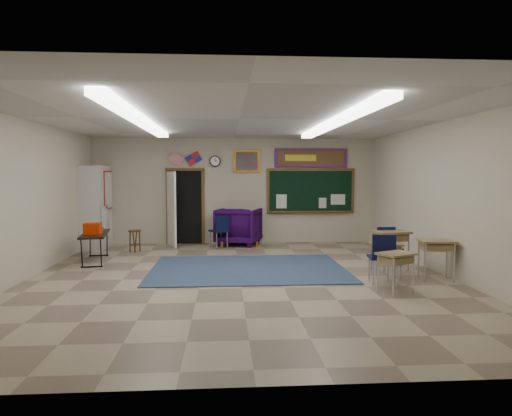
{
  "coord_description": "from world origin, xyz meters",
  "views": [
    {
      "loc": [
        -0.28,
        -8.57,
        1.95
      ],
      "look_at": [
        0.41,
        1.5,
        1.23
      ],
      "focal_mm": 32.0,
      "sensor_mm": 36.0,
      "label": 1
    }
  ],
  "objects": [
    {
      "name": "wall_flags",
      "position": [
        -1.4,
        4.44,
        2.48
      ],
      "size": [
        1.16,
        0.06,
        0.7
      ],
      "primitive_type": null,
      "color": "red",
      "rests_on": "back_wall"
    },
    {
      "name": "floor",
      "position": [
        0.0,
        0.0,
        0.0
      ],
      "size": [
        9.0,
        9.0,
        0.0
      ],
      "primitive_type": "plane",
      "color": "gray",
      "rests_on": "ground"
    },
    {
      "name": "fluorescent_strips",
      "position": [
        0.0,
        0.0,
        2.94
      ],
      "size": [
        3.86,
        6.0,
        0.1
      ],
      "primitive_type": null,
      "color": "white",
      "rests_on": "ceiling"
    },
    {
      "name": "left_wall",
      "position": [
        -4.0,
        0.0,
        1.5
      ],
      "size": [
        0.04,
        9.0,
        3.0
      ],
      "primitive_type": "cube",
      "color": "#B2AB90",
      "rests_on": "floor"
    },
    {
      "name": "bulletin_board",
      "position": [
        2.2,
        4.47,
        2.45
      ],
      "size": [
        2.1,
        0.05,
        0.55
      ],
      "color": "#AE210E",
      "rests_on": "back_wall"
    },
    {
      "name": "student_chair_desk_a",
      "position": [
        2.52,
        -0.64,
        0.46
      ],
      "size": [
        0.5,
        0.5,
        0.91
      ],
      "primitive_type": null,
      "rotation": [
        0.0,
        0.0,
        3.04
      ],
      "color": "black",
      "rests_on": "floor"
    },
    {
      "name": "student_chair_desk_b",
      "position": [
        3.1,
        0.49,
        0.44
      ],
      "size": [
        0.46,
        0.46,
        0.87
      ],
      "primitive_type": null,
      "rotation": [
        0.0,
        0.0,
        0.06
      ],
      "color": "black",
      "rests_on": "floor"
    },
    {
      "name": "framed_art_print",
      "position": [
        0.35,
        4.47,
        2.35
      ],
      "size": [
        0.75,
        0.05,
        0.65
      ],
      "color": "#AB7021",
      "rests_on": "back_wall"
    },
    {
      "name": "doorway",
      "position": [
        -1.5,
        4.35,
        1.06
      ],
      "size": [
        1.1,
        0.89,
        2.16
      ],
      "color": "black",
      "rests_on": "back_wall"
    },
    {
      "name": "folding_table",
      "position": [
        -3.21,
        1.86,
        0.36
      ],
      "size": [
        0.77,
        1.64,
        0.9
      ],
      "rotation": [
        0.0,
        0.0,
        0.16
      ],
      "color": "black",
      "rests_on": "floor"
    },
    {
      "name": "right_wall",
      "position": [
        4.0,
        0.0,
        1.5
      ],
      "size": [
        0.04,
        9.0,
        3.0
      ],
      "primitive_type": "cube",
      "color": "#B2AB90",
      "rests_on": "floor"
    },
    {
      "name": "student_desk_back_left",
      "position": [
        2.53,
        -1.33,
        0.38
      ],
      "size": [
        0.7,
        0.64,
        0.68
      ],
      "rotation": [
        0.0,
        0.0,
        0.47
      ],
      "color": "olive",
      "rests_on": "floor"
    },
    {
      "name": "area_rug",
      "position": [
        0.2,
        0.8,
        0.01
      ],
      "size": [
        4.0,
        3.0,
        0.02
      ],
      "primitive_type": "cube",
      "color": "#2E3D57",
      "rests_on": "floor"
    },
    {
      "name": "student_desk_front_right",
      "position": [
        3.13,
        0.5,
        0.45
      ],
      "size": [
        0.77,
        0.64,
        0.81
      ],
      "rotation": [
        0.0,
        0.0,
        0.21
      ],
      "color": "olive",
      "rests_on": "floor"
    },
    {
      "name": "wingback_armchair",
      "position": [
        0.11,
        4.15,
        0.52
      ],
      "size": [
        1.42,
        1.44,
        1.04
      ],
      "primitive_type": "imported",
      "rotation": [
        0.0,
        0.0,
        2.83
      ],
      "color": "#200536",
      "rests_on": "floor"
    },
    {
      "name": "back_wall",
      "position": [
        0.0,
        4.5,
        1.5
      ],
      "size": [
        8.0,
        0.04,
        3.0
      ],
      "primitive_type": "cube",
      "color": "#B2AB90",
      "rests_on": "floor"
    },
    {
      "name": "wooden_stool",
      "position": [
        -2.57,
        3.14,
        0.29
      ],
      "size": [
        0.32,
        0.32,
        0.56
      ],
      "color": "#482B15",
      "rests_on": "floor"
    },
    {
      "name": "student_desk_back_right",
      "position": [
        3.63,
        -0.45,
        0.42
      ],
      "size": [
        0.68,
        0.54,
        0.75
      ],
      "rotation": [
        0.0,
        0.0,
        -0.12
      ],
      "color": "olive",
      "rests_on": "floor"
    },
    {
      "name": "student_desk_front_left",
      "position": [
        2.79,
        -0.16,
        0.37
      ],
      "size": [
        0.55,
        0.41,
        0.66
      ],
      "rotation": [
        0.0,
        0.0,
        -0.0
      ],
      "color": "olive",
      "rests_on": "floor"
    },
    {
      "name": "wall_clock",
      "position": [
        -0.55,
        4.47,
        2.35
      ],
      "size": [
        0.32,
        0.05,
        0.32
      ],
      "color": "black",
      "rests_on": "back_wall"
    },
    {
      "name": "storage_cabinet",
      "position": [
        -3.71,
        3.85,
        1.1
      ],
      "size": [
        0.59,
        1.25,
        2.2
      ],
      "color": "beige",
      "rests_on": "floor"
    },
    {
      "name": "front_wall",
      "position": [
        0.0,
        -4.5,
        1.5
      ],
      "size": [
        8.0,
        0.04,
        3.0
      ],
      "primitive_type": "cube",
      "color": "#B2AB90",
      "rests_on": "floor"
    },
    {
      "name": "student_chair_reading",
      "position": [
        -0.44,
        3.65,
        0.44
      ],
      "size": [
        0.6,
        0.6,
        0.88
      ],
      "primitive_type": null,
      "rotation": [
        0.0,
        0.0,
        3.7
      ],
      "color": "black",
      "rests_on": "floor"
    },
    {
      "name": "chalkboard",
      "position": [
        2.2,
        4.46,
        1.46
      ],
      "size": [
        2.55,
        0.14,
        1.3
      ],
      "color": "brown",
      "rests_on": "back_wall"
    },
    {
      "name": "ceiling",
      "position": [
        0.0,
        0.0,
        3.0
      ],
      "size": [
        8.0,
        9.0,
        0.04
      ],
      "primitive_type": "cube",
      "color": "beige",
      "rests_on": "back_wall"
    }
  ]
}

